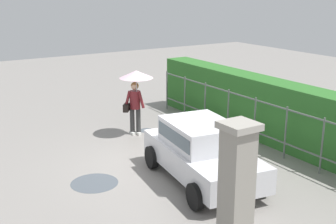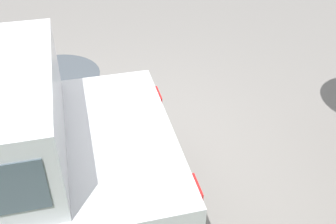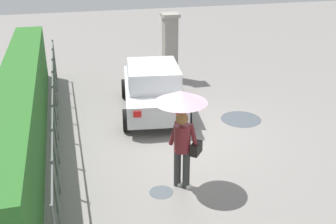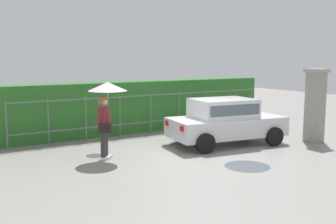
% 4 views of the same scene
% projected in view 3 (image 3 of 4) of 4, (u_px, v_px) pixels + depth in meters
% --- Properties ---
extents(ground_plane, '(40.00, 40.00, 0.00)m').
position_uv_depth(ground_plane, '(183.00, 131.00, 10.95)').
color(ground_plane, gray).
extents(car, '(3.91, 2.27, 1.48)m').
position_uv_depth(car, '(153.00, 86.00, 11.85)').
color(car, silver).
rests_on(car, ground).
extents(pedestrian, '(1.07, 1.07, 2.12)m').
position_uv_depth(pedestrian, '(182.00, 115.00, 7.95)').
color(pedestrian, '#333333').
rests_on(pedestrian, ground).
extents(gate_pillar, '(0.60, 0.60, 2.42)m').
position_uv_depth(gate_pillar, '(170.00, 46.00, 14.42)').
color(gate_pillar, gray).
rests_on(gate_pillar, ground).
extents(fence_section, '(9.98, 0.05, 1.50)m').
position_uv_depth(fence_section, '(55.00, 110.00, 10.16)').
color(fence_section, '#59605B').
rests_on(fence_section, ground).
extents(hedge_row, '(10.93, 0.90, 1.90)m').
position_uv_depth(hedge_row, '(23.00, 109.00, 9.93)').
color(hedge_row, '#2D6B28').
rests_on(hedge_row, ground).
extents(puddle_near, '(1.17, 1.17, 0.00)m').
position_uv_depth(puddle_near, '(241.00, 119.00, 11.65)').
color(puddle_near, '#4C545B').
rests_on(puddle_near, ground).
extents(puddle_far, '(0.50, 0.50, 0.00)m').
position_uv_depth(puddle_far, '(161.00, 192.00, 8.32)').
color(puddle_far, '#4C545B').
rests_on(puddle_far, ground).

